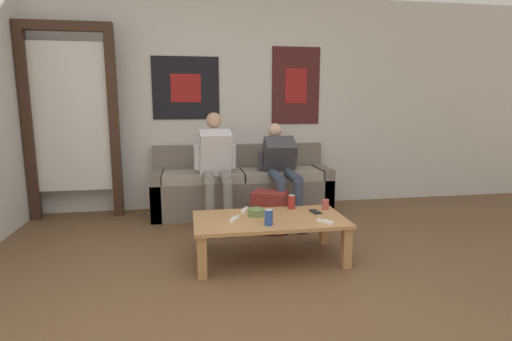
% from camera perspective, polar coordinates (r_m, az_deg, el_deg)
% --- Properties ---
extents(ground_plane, '(18.00, 18.00, 0.00)m').
position_cam_1_polar(ground_plane, '(2.43, 1.73, -23.12)').
color(ground_plane, brown).
extents(wall_back, '(10.00, 0.07, 2.55)m').
position_cam_1_polar(wall_back, '(4.95, -4.97, 9.45)').
color(wall_back, silver).
rests_on(wall_back, ground_plane).
extents(door_frame, '(1.00, 0.10, 2.15)m').
position_cam_1_polar(door_frame, '(4.89, -24.95, 7.64)').
color(door_frame, '#382319').
rests_on(door_frame, ground_plane).
extents(couch, '(2.07, 0.65, 0.79)m').
position_cam_1_polar(couch, '(4.76, -2.06, -2.56)').
color(couch, '#70665B').
rests_on(couch, ground_plane).
extents(coffee_table, '(1.25, 0.65, 0.36)m').
position_cam_1_polar(coffee_table, '(3.35, 1.94, -7.65)').
color(coffee_table, '#B27F4C').
rests_on(coffee_table, ground_plane).
extents(person_seated_adult, '(0.47, 0.87, 1.19)m').
position_cam_1_polar(person_seated_adult, '(4.33, -5.75, 0.96)').
color(person_seated_adult, gray).
rests_on(person_seated_adult, ground_plane).
extents(person_seated_teen, '(0.47, 1.00, 1.06)m').
position_cam_1_polar(person_seated_teen, '(4.46, 3.59, 0.52)').
color(person_seated_teen, '#384256').
rests_on(person_seated_teen, ground_plane).
extents(backpack, '(0.42, 0.39, 0.41)m').
position_cam_1_polar(backpack, '(4.08, 1.93, -6.01)').
color(backpack, maroon).
rests_on(backpack, ground_plane).
extents(ceramic_bowl, '(0.14, 0.14, 0.06)m').
position_cam_1_polar(ceramic_bowl, '(3.38, 0.01, -5.91)').
color(ceramic_bowl, '#607F47').
rests_on(ceramic_bowl, coffee_table).
extents(pillar_candle, '(0.06, 0.06, 0.10)m').
position_cam_1_polar(pillar_candle, '(3.63, 9.89, -4.79)').
color(pillar_candle, '#B24C42').
rests_on(pillar_candle, coffee_table).
extents(drink_can_blue, '(0.07, 0.07, 0.12)m').
position_cam_1_polar(drink_can_blue, '(3.14, 1.83, -6.70)').
color(drink_can_blue, '#28479E').
rests_on(drink_can_blue, coffee_table).
extents(drink_can_red, '(0.07, 0.07, 0.12)m').
position_cam_1_polar(drink_can_red, '(3.61, 5.09, -4.50)').
color(drink_can_red, maroon).
rests_on(drink_can_red, coffee_table).
extents(game_controller_near_left, '(0.10, 0.14, 0.03)m').
position_cam_1_polar(game_controller_near_left, '(3.28, -3.04, -6.87)').
color(game_controller_near_left, white).
rests_on(game_controller_near_left, coffee_table).
extents(game_controller_near_right, '(0.11, 0.14, 0.03)m').
position_cam_1_polar(game_controller_near_right, '(3.24, 9.86, -7.19)').
color(game_controller_near_right, white).
rests_on(game_controller_near_right, coffee_table).
extents(game_controller_far_center, '(0.09, 0.15, 0.03)m').
position_cam_1_polar(game_controller_far_center, '(3.52, -1.61, -5.66)').
color(game_controller_far_center, white).
rests_on(game_controller_far_center, coffee_table).
extents(cell_phone, '(0.08, 0.14, 0.01)m').
position_cam_1_polar(cell_phone, '(3.53, 8.46, -5.83)').
color(cell_phone, black).
rests_on(cell_phone, coffee_table).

